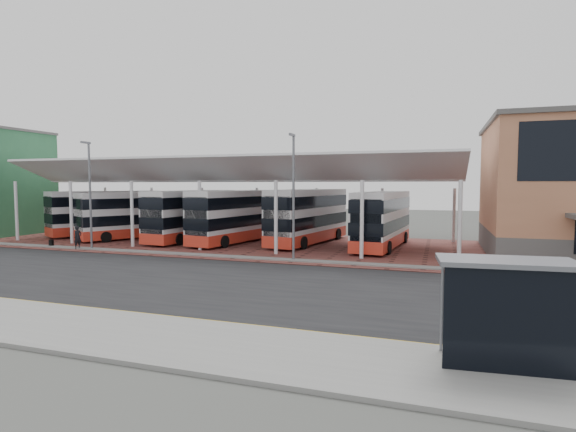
% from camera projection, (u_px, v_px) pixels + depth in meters
% --- Properties ---
extents(ground, '(140.00, 140.00, 0.00)m').
position_uv_depth(ground, '(220.00, 279.00, 23.43)').
color(ground, '#41433E').
extents(road, '(120.00, 14.00, 0.02)m').
position_uv_depth(road, '(211.00, 282.00, 22.48)').
color(road, black).
rests_on(road, ground).
extents(forecourt, '(72.00, 16.00, 0.06)m').
position_uv_depth(forecourt, '(320.00, 247.00, 35.08)').
color(forecourt, brown).
rests_on(forecourt, ground).
extents(sidewalk, '(120.00, 4.00, 0.14)m').
position_uv_depth(sidewalk, '(95.00, 330.00, 14.91)').
color(sidewalk, slate).
rests_on(sidewalk, ground).
extents(north_kerb, '(120.00, 0.80, 0.14)m').
position_uv_depth(north_kerb, '(264.00, 259.00, 29.29)').
color(north_kerb, slate).
rests_on(north_kerb, ground).
extents(yellow_line_near, '(120.00, 0.12, 0.01)m').
position_uv_depth(yellow_line_near, '(134.00, 315.00, 16.81)').
color(yellow_line_near, gold).
rests_on(yellow_line_near, road).
extents(yellow_line_far, '(120.00, 0.12, 0.01)m').
position_uv_depth(yellow_line_far, '(139.00, 313.00, 17.09)').
color(yellow_line_far, gold).
rests_on(yellow_line_far, road).
extents(canopy, '(37.00, 11.63, 7.07)m').
position_uv_depth(canopy, '(232.00, 174.00, 38.11)').
color(canopy, silver).
rests_on(canopy, ground).
extents(lamp_west, '(0.16, 0.90, 8.07)m').
position_uv_depth(lamp_west, '(90.00, 192.00, 33.51)').
color(lamp_west, slate).
rests_on(lamp_west, ground).
extents(lamp_east, '(0.16, 0.90, 8.07)m').
position_uv_depth(lamp_east, '(293.00, 193.00, 28.42)').
color(lamp_east, slate).
rests_on(lamp_east, ground).
extents(bus_0, '(6.78, 10.23, 4.24)m').
position_uv_depth(bus_0, '(105.00, 213.00, 43.46)').
color(bus_0, silver).
rests_on(bus_0, forecourt).
extents(bus_1, '(6.82, 9.92, 4.14)m').
position_uv_depth(bus_1, '(136.00, 216.00, 40.54)').
color(bus_1, silver).
rests_on(bus_1, forecourt).
extents(bus_2, '(3.47, 10.71, 4.33)m').
position_uv_depth(bus_2, '(192.00, 215.00, 39.25)').
color(bus_2, silver).
rests_on(bus_2, forecourt).
extents(bus_3, '(4.34, 10.84, 4.36)m').
position_uv_depth(bus_3, '(237.00, 217.00, 37.78)').
color(bus_3, silver).
rests_on(bus_3, forecourt).
extents(bus_4, '(4.28, 11.08, 4.46)m').
position_uv_depth(bus_4, '(308.00, 216.00, 37.12)').
color(bus_4, silver).
rests_on(bus_4, forecourt).
extents(bus_5, '(3.41, 10.62, 4.30)m').
position_uv_depth(bus_5, '(382.00, 220.00, 34.55)').
color(bus_5, silver).
rests_on(bus_5, forecourt).
extents(pedestrian, '(0.49, 0.69, 1.76)m').
position_uv_depth(pedestrian, '(78.00, 237.00, 33.81)').
color(pedestrian, black).
rests_on(pedestrian, forecourt).
extents(suitcase, '(0.31, 0.22, 0.53)m').
position_uv_depth(suitcase, '(51.00, 243.00, 35.16)').
color(suitcase, black).
rests_on(suitcase, forecourt).
extents(bus_shelter, '(3.63, 1.91, 2.81)m').
position_uv_depth(bus_shelter, '(521.00, 303.00, 11.46)').
color(bus_shelter, black).
rests_on(bus_shelter, sidewalk).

